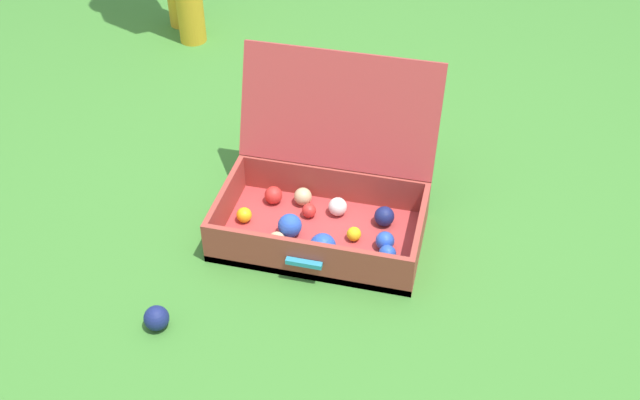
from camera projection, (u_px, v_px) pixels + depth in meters
ground_plane at (327, 232)px, 2.44m from camera, size 16.00×16.00×0.00m
open_suitcase at (325, 198)px, 2.39m from camera, size 0.65×0.54×0.51m
stray_ball_on_grass at (156, 318)px, 2.11m from camera, size 0.07×0.07×0.07m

